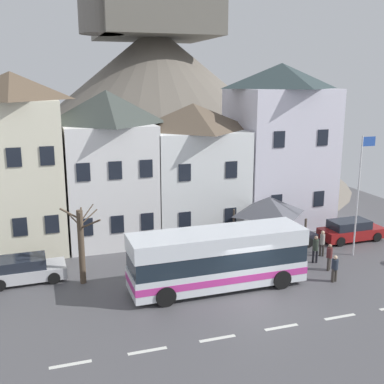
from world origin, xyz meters
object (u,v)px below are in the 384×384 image
transit_bus (218,259)px  pedestrian_00 (335,268)px  pedestrian_03 (322,241)px  bus_shelter (269,206)px  pedestrian_02 (316,247)px  pedestrian_01 (329,256)px  townhouse_01 (109,167)px  parked_car_02 (281,237)px  flagpole (360,188)px  townhouse_03 (279,145)px  parked_car_00 (351,230)px  townhouse_00 (17,162)px  bare_tree_00 (81,243)px  hilltop_castle (155,101)px  parked_car_01 (25,270)px  townhouse_02 (193,168)px  public_bench (225,235)px

transit_bus → pedestrian_00: (6.21, -1.26, -0.75)m
pedestrian_03 → bus_shelter: bearing=144.5°
pedestrian_00 → pedestrian_02: pedestrian_02 is taller
pedestrian_01 → pedestrian_02: bearing=96.0°
townhouse_01 → pedestrian_00: bearing=-46.1°
parked_car_02 → flagpole: (3.63, -2.64, 3.61)m
townhouse_03 → parked_car_00: (2.68, -5.57, -5.17)m
transit_bus → flagpole: flagpole is taller
townhouse_00 → transit_bus: townhouse_00 is taller
bus_shelter → bare_tree_00: size_ratio=0.85×
transit_bus → bus_shelter: 6.67m
parked_car_00 → townhouse_03: bearing=114.8°
transit_bus → hilltop_castle: bearing=82.3°
parked_car_01 → pedestrian_02: (16.24, -2.52, 0.32)m
pedestrian_00 → townhouse_03: bearing=78.1°
townhouse_02 → parked_car_02: bearing=-51.8°
flagpole → townhouse_00: bearing=157.8°
townhouse_01 → parked_car_02: townhouse_01 is taller
townhouse_01 → pedestrian_01: bearing=-40.3°
public_bench → parked_car_00: bearing=-15.7°
pedestrian_02 → townhouse_00: bearing=153.1°
pedestrian_02 → flagpole: bearing=7.0°
pedestrian_03 → bare_tree_00: bare_tree_00 is taller
hilltop_castle → townhouse_03: bearing=-73.2°
townhouse_03 → parked_car_02: bearing=-114.3°
townhouse_01 → transit_bus: (4.09, -9.44, -3.42)m
townhouse_00 → parked_car_00: (20.93, -5.55, -4.85)m
parked_car_00 → bare_tree_00: bearing=-176.2°
pedestrian_00 → bare_tree_00: size_ratio=0.35×
townhouse_02 → bus_shelter: (3.14, -5.65, -1.57)m
townhouse_01 → pedestrian_01: townhouse_01 is taller
bus_shelter → pedestrian_01: size_ratio=2.30×
transit_bus → public_bench: (3.01, 6.49, -1.08)m
hilltop_castle → flagpole: 26.22m
parked_car_01 → public_bench: parked_car_01 is taller
pedestrian_00 → parked_car_00: bearing=47.5°
parked_car_01 → pedestrian_01: pedestrian_01 is taller
townhouse_01 → pedestrian_02: size_ratio=5.98×
townhouse_03 → bare_tree_00: townhouse_03 is taller
hilltop_castle → bare_tree_00: hilltop_castle is taller
parked_car_02 → pedestrian_00: pedestrian_00 is taller
townhouse_03 → hilltop_castle: (-5.15, 17.12, 2.52)m
pedestrian_02 → townhouse_03: bearing=77.8°
townhouse_03 → transit_bus: size_ratio=1.27×
townhouse_02 → flagpole: 11.26m
pedestrian_01 → public_bench: 7.39m
parked_car_01 → pedestrian_00: (15.74, -5.19, 0.14)m
pedestrian_01 → public_bench: pedestrian_01 is taller
townhouse_02 → hilltop_castle: bearing=85.0°
townhouse_02 → parked_car_01: 13.39m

